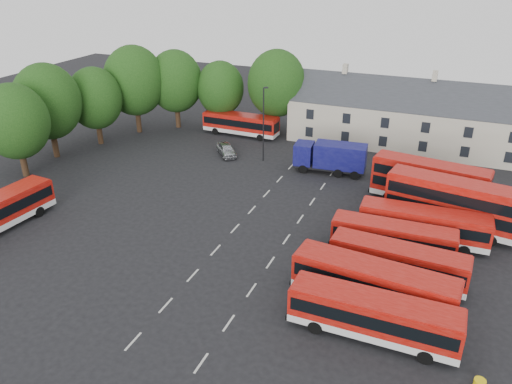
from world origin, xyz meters
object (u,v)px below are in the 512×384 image
bus_dd_south (453,202)px  silver_car (226,150)px  bus_row_a (374,314)px  lamppost (264,123)px  box_truck (331,156)px

bus_dd_south → silver_car: size_ratio=2.72×
bus_row_a → bus_dd_south: bearing=77.6°
bus_row_a → bus_dd_south: (3.88, 17.09, 0.87)m
bus_dd_south → lamppost: (-21.83, 9.01, 2.12)m
lamppost → silver_car: bearing=-179.5°
box_truck → silver_car: size_ratio=1.88×
silver_car → box_truck: bearing=-42.5°
silver_car → lamppost: bearing=-40.4°
lamppost → box_truck: bearing=-2.9°
bus_row_a → silver_car: size_ratio=2.49×
box_truck → silver_car: (-13.40, 0.39, -1.24)m
box_truck → silver_car: 13.47m
bus_dd_south → silver_car: 28.31m
bus_dd_south → silver_car: bearing=170.7°
bus_dd_south → silver_car: bus_dd_south is taller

